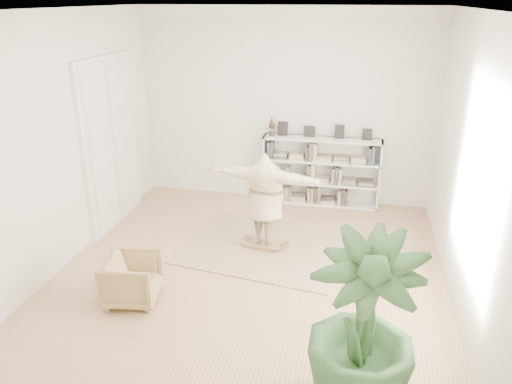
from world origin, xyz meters
TOP-DOWN VIEW (x-y plane):
  - floor at (0.00, 0.00)m, footprint 6.00×6.00m
  - room_shell at (0.00, 2.94)m, footprint 6.00×6.00m
  - doors at (-2.70, 1.30)m, footprint 0.09×1.78m
  - bookshelf at (0.74, 2.82)m, footprint 2.20×0.35m
  - armchair at (-1.36, -1.00)m, footprint 0.79×0.77m
  - rug at (0.06, 0.79)m, footprint 2.77×2.35m
  - rocker_board at (0.06, 0.79)m, footprint 0.54×0.37m
  - person at (0.06, 0.79)m, footprint 1.88×0.77m
  - houseplant at (1.55, -2.25)m, footprint 1.27×1.27m

SIDE VIEW (x-z plane):
  - floor at x=0.00m, z-range 0.00..0.00m
  - rug at x=0.06m, z-range 0.00..0.02m
  - rocker_board at x=0.06m, z-range 0.01..0.12m
  - armchair at x=-1.36m, z-range 0.00..0.63m
  - bookshelf at x=0.74m, z-range -0.18..1.46m
  - person at x=0.06m, z-range 0.13..1.61m
  - houseplant at x=1.55m, z-range 0.00..1.83m
  - doors at x=-2.70m, z-range -0.06..2.86m
  - room_shell at x=0.00m, z-range 0.51..6.51m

